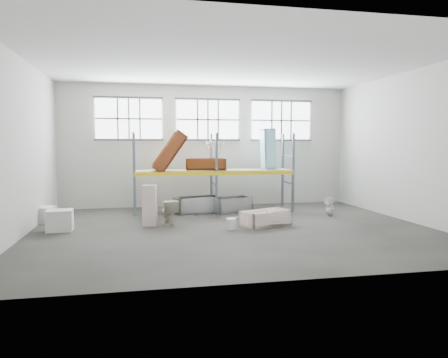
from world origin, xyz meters
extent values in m
cube|color=#48433E|center=(0.00, 0.00, -0.05)|extent=(12.00, 10.00, 0.10)
cube|color=silver|center=(0.00, 0.00, 5.05)|extent=(12.00, 10.00, 0.10)
cube|color=#BAB8AD|center=(0.00, 5.05, 2.50)|extent=(12.00, 0.10, 5.00)
cube|color=#A5A399|center=(0.00, -5.05, 2.50)|extent=(12.00, 0.10, 5.00)
cube|color=beige|center=(-6.05, 0.00, 2.50)|extent=(0.10, 10.00, 5.00)
cube|color=#A3A196|center=(6.05, 0.00, 2.50)|extent=(0.10, 10.00, 5.00)
cube|color=white|center=(-3.20, 4.94, 3.60)|extent=(2.60, 0.04, 1.60)
cube|color=white|center=(0.00, 4.94, 3.60)|extent=(2.60, 0.04, 1.60)
cube|color=white|center=(3.20, 4.94, 3.60)|extent=(2.60, 0.04, 1.60)
cube|color=slate|center=(-3.00, 2.90, 1.50)|extent=(0.08, 0.08, 3.00)
cube|color=slate|center=(-3.00, 4.10, 1.50)|extent=(0.08, 0.08, 3.00)
cube|color=slate|center=(0.00, 2.90, 1.50)|extent=(0.08, 0.08, 3.00)
cube|color=slate|center=(0.00, 4.10, 1.50)|extent=(0.08, 0.08, 3.00)
cube|color=slate|center=(3.00, 2.90, 1.50)|extent=(0.08, 0.08, 3.00)
cube|color=slate|center=(3.00, 4.10, 1.50)|extent=(0.08, 0.08, 3.00)
cube|color=yellow|center=(0.00, 2.90, 1.50)|extent=(6.00, 0.10, 0.14)
cube|color=yellow|center=(0.00, 4.10, 1.50)|extent=(6.00, 0.10, 0.14)
cube|color=gray|center=(0.00, 3.50, 1.58)|extent=(5.90, 1.10, 0.03)
cylinder|color=black|center=(0.00, 2.70, 0.00)|extent=(1.80, 1.80, 0.00)
cube|color=#F3D2C9|center=(1.37, 0.50, 0.28)|extent=(0.43, 0.29, 0.37)
imported|color=beige|center=(0.46, 0.72, 0.16)|extent=(0.53, 0.53, 0.14)
imported|color=beige|center=(-1.91, 0.92, 0.41)|extent=(0.61, 0.88, 0.82)
cube|color=beige|center=(-2.51, 0.92, 0.65)|extent=(0.47, 0.37, 1.29)
imported|color=white|center=(3.93, 1.57, 0.34)|extent=(0.38, 0.37, 0.69)
imported|color=silver|center=(0.04, 3.40, 2.09)|extent=(0.70, 0.55, 0.62)
cylinder|color=silver|center=(-0.11, -0.14, 0.17)|extent=(0.30, 0.30, 0.34)
cube|color=silver|center=(-5.15, 0.67, 0.31)|extent=(0.76, 0.66, 0.63)
cube|color=silver|center=(-5.93, 2.15, 0.26)|extent=(0.77, 0.77, 0.53)
camera|label=1|loc=(-2.74, -12.25, 2.54)|focal=33.33mm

